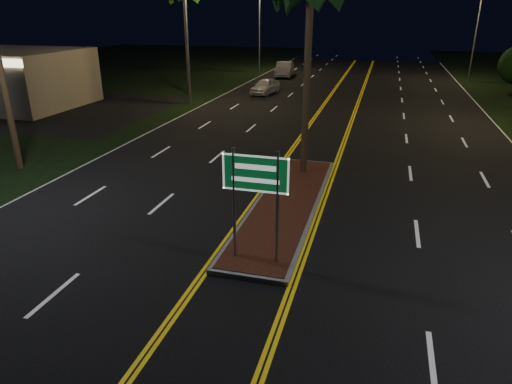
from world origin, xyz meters
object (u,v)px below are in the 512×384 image
(median_island, at_px, (286,204))
(streetlight_left_far, at_px, (263,19))
(streetlight_right_far, at_px, (474,21))
(car_far, at_px, (284,68))
(car_near, at_px, (265,85))
(highway_sign, at_px, (255,184))
(streetlight_left_mid, at_px, (191,25))

(median_island, height_order, streetlight_left_far, streetlight_left_far)
(streetlight_right_far, distance_m, car_far, 18.67)
(median_island, bearing_deg, car_near, 106.26)
(highway_sign, xyz_separation_m, car_near, (-6.68, 27.10, -1.65))
(streetlight_right_far, bearing_deg, car_near, -145.02)
(streetlight_left_mid, bearing_deg, median_island, -58.02)
(highway_sign, bearing_deg, median_island, 90.00)
(streetlight_left_far, relative_size, car_far, 1.70)
(median_island, relative_size, streetlight_right_far, 1.14)
(streetlight_left_mid, bearing_deg, highway_sign, -63.41)
(car_near, height_order, car_far, car_far)
(streetlight_right_far, xyz_separation_m, car_far, (-18.02, -1.05, -4.77))
(median_island, xyz_separation_m, highway_sign, (0.00, -4.20, 2.32))
(streetlight_left_far, bearing_deg, median_island, -74.00)
(median_island, distance_m, highway_sign, 4.80)
(streetlight_left_mid, relative_size, streetlight_right_far, 1.00)
(median_island, xyz_separation_m, car_far, (-7.40, 33.95, 0.80))
(streetlight_left_mid, bearing_deg, streetlight_left_far, 90.00)
(streetlight_left_far, relative_size, car_near, 2.00)
(streetlight_left_mid, bearing_deg, car_far, 79.28)
(median_island, bearing_deg, car_far, 102.30)
(median_island, distance_m, streetlight_left_mid, 20.80)
(streetlight_left_mid, xyz_separation_m, streetlight_left_far, (0.00, 20.00, 0.00))
(streetlight_left_mid, bearing_deg, car_near, 56.31)
(highway_sign, relative_size, car_near, 0.71)
(median_island, height_order, highway_sign, highway_sign)
(highway_sign, bearing_deg, streetlight_left_far, 104.44)
(median_island, height_order, streetlight_right_far, streetlight_right_far)
(median_island, xyz_separation_m, streetlight_right_far, (10.61, 35.00, 5.57))
(highway_sign, relative_size, streetlight_right_far, 0.36)
(median_island, bearing_deg, highway_sign, -90.00)
(highway_sign, relative_size, streetlight_left_mid, 0.36)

